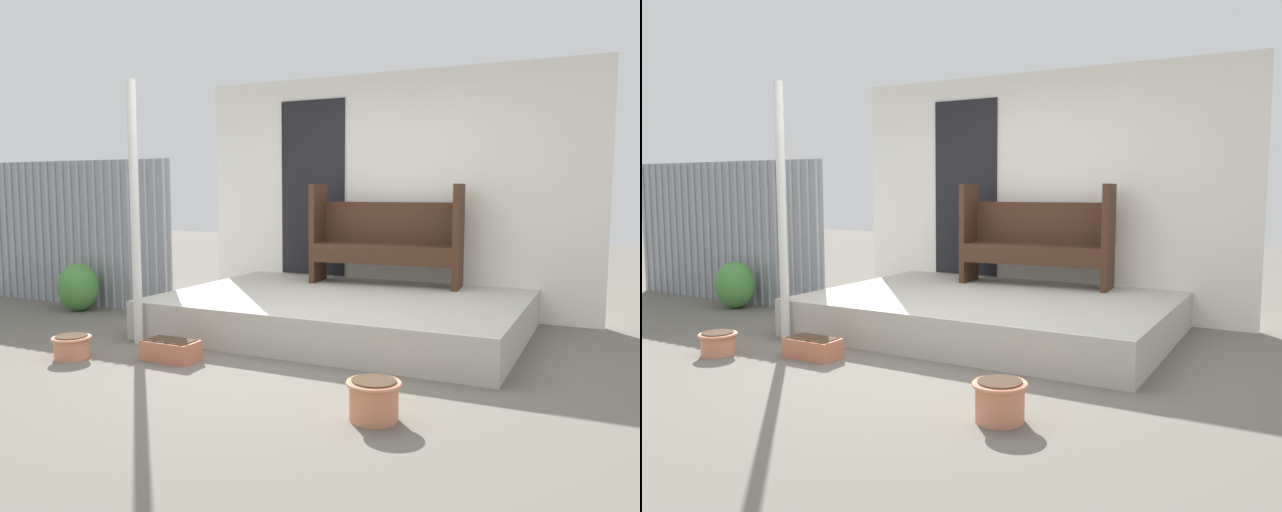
% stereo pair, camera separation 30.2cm
% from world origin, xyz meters
% --- Properties ---
extents(ground_plane, '(24.00, 24.00, 0.00)m').
position_xyz_m(ground_plane, '(0.00, 0.00, 0.00)').
color(ground_plane, '#666056').
extents(porch_slab, '(3.27, 2.29, 0.35)m').
position_xyz_m(porch_slab, '(-0.05, 1.14, 0.17)').
color(porch_slab, '#B7B2A5').
rests_on(porch_slab, ground_plane).
extents(house_wall, '(4.47, 0.08, 2.60)m').
position_xyz_m(house_wall, '(-0.09, 2.31, 1.30)').
color(house_wall, white).
rests_on(house_wall, ground_plane).
extents(fence_corrugated, '(3.10, 0.05, 1.67)m').
position_xyz_m(fence_corrugated, '(-3.58, 1.06, 0.83)').
color(fence_corrugated, gray).
rests_on(fence_corrugated, ground_plane).
extents(support_post, '(0.08, 0.08, 2.27)m').
position_xyz_m(support_post, '(-1.49, -0.06, 1.13)').
color(support_post, silver).
rests_on(support_post, ground_plane).
extents(bench, '(1.59, 0.53, 1.05)m').
position_xyz_m(bench, '(0.07, 1.96, 0.86)').
color(bench, '#422616').
rests_on(bench, porch_slab).
extents(flower_pot_left, '(0.31, 0.31, 0.19)m').
position_xyz_m(flower_pot_left, '(-1.62, -0.69, 0.10)').
color(flower_pot_left, tan).
rests_on(flower_pot_left, ground_plane).
extents(flower_pot_middle, '(0.33, 0.33, 0.24)m').
position_xyz_m(flower_pot_middle, '(1.03, -0.89, 0.13)').
color(flower_pot_middle, tan).
rests_on(flower_pot_middle, ground_plane).
extents(planter_box_rect, '(0.45, 0.23, 0.17)m').
position_xyz_m(planter_box_rect, '(-0.88, -0.38, 0.08)').
color(planter_box_rect, '#C67251').
rests_on(planter_box_rect, ground_plane).
extents(shrub_by_fence, '(0.46, 0.42, 0.53)m').
position_xyz_m(shrub_by_fence, '(-3.10, 0.78, 0.27)').
color(shrub_by_fence, '#478C3D').
rests_on(shrub_by_fence, ground_plane).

